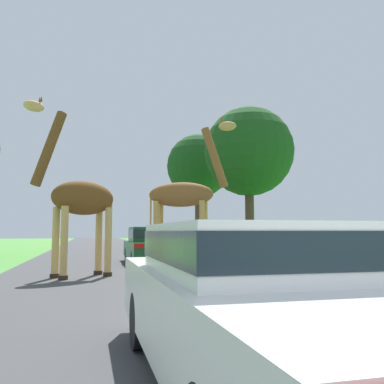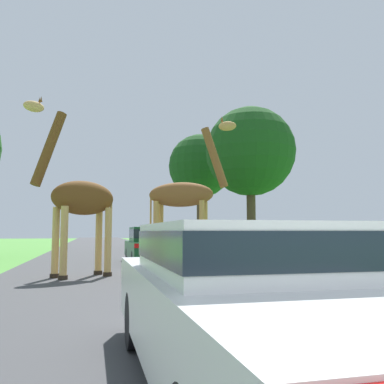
% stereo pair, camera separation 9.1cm
% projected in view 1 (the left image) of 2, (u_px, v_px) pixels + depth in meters
% --- Properties ---
extents(road, '(8.02, 120.00, 0.00)m').
position_uv_depth(road, '(109.00, 250.00, 28.74)').
color(road, '#424244').
rests_on(road, ground).
extents(giraffe_near_road, '(2.74, 1.64, 4.91)m').
position_uv_depth(giraffe_near_road, '(185.00, 197.00, 12.86)').
color(giraffe_near_road, tan).
rests_on(giraffe_near_road, ground).
extents(giraffe_companion, '(2.66, 1.63, 4.98)m').
position_uv_depth(giraffe_companion, '(79.00, 200.00, 11.63)').
color(giraffe_companion, tan).
rests_on(giraffe_companion, ground).
extents(car_lead_maroon, '(1.90, 4.70, 1.36)m').
position_uv_depth(car_lead_maroon, '(264.00, 299.00, 3.38)').
color(car_lead_maroon, silver).
rests_on(car_lead_maroon, ground).
extents(car_queue_right, '(1.99, 4.41, 1.47)m').
position_uv_depth(car_queue_right, '(153.00, 244.00, 16.55)').
color(car_queue_right, '#144C28').
rests_on(car_queue_right, ground).
extents(car_queue_left, '(1.79, 4.46, 1.36)m').
position_uv_depth(car_queue_left, '(168.00, 241.00, 23.00)').
color(car_queue_left, '#561914').
rests_on(car_queue_left, ground).
extents(tree_right_cluster, '(5.97, 5.97, 9.61)m').
position_uv_depth(tree_right_cluster, '(249.00, 152.00, 27.18)').
color(tree_right_cluster, '#4C3828').
rests_on(tree_right_cluster, ground).
extents(tree_mid_field, '(5.33, 5.33, 9.45)m').
position_uv_depth(tree_mid_field, '(199.00, 167.00, 34.18)').
color(tree_mid_field, '#4C3828').
rests_on(tree_mid_field, ground).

